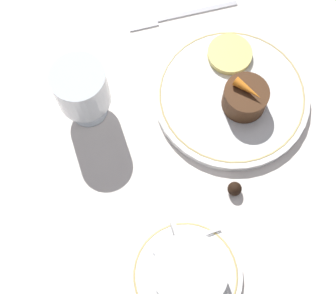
# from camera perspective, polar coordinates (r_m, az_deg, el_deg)

# --- Properties ---
(ground_plane) EXTENTS (3.00, 3.00, 0.00)m
(ground_plane) POSITION_cam_1_polar(r_m,az_deg,el_deg) (0.75, 4.86, 5.10)
(ground_plane) COLOR white
(dinner_plate) EXTENTS (0.25, 0.25, 0.01)m
(dinner_plate) POSITION_cam_1_polar(r_m,az_deg,el_deg) (0.75, 7.71, 6.27)
(dinner_plate) COLOR white
(dinner_plate) RESTS_ON ground_plane
(saucer) EXTENTS (0.16, 0.16, 0.01)m
(saucer) POSITION_cam_1_polar(r_m,az_deg,el_deg) (0.67, 2.16, -15.32)
(saucer) COLOR white
(saucer) RESTS_ON ground_plane
(coffee_cup) EXTENTS (0.12, 0.10, 0.07)m
(coffee_cup) POSITION_cam_1_polar(r_m,az_deg,el_deg) (0.63, 2.60, -15.04)
(coffee_cup) COLOR white
(coffee_cup) RESTS_ON saucer
(spoon) EXTENTS (0.02, 0.10, 0.00)m
(spoon) POSITION_cam_1_polar(r_m,az_deg,el_deg) (0.67, 1.34, -11.65)
(spoon) COLOR silver
(spoon) RESTS_ON saucer
(wine_glass) EXTENTS (0.08, 0.08, 0.11)m
(wine_glass) POSITION_cam_1_polar(r_m,az_deg,el_deg) (0.69, -10.46, 6.86)
(wine_glass) COLOR silver
(wine_glass) RESTS_ON ground_plane
(fork) EXTENTS (0.03, 0.19, 0.01)m
(fork) POSITION_cam_1_polar(r_m,az_deg,el_deg) (0.83, 0.34, 15.61)
(fork) COLOR silver
(fork) RESTS_ON ground_plane
(dessert_cake) EXTENTS (0.07, 0.07, 0.04)m
(dessert_cake) POSITION_cam_1_polar(r_m,az_deg,el_deg) (0.72, 9.38, 5.93)
(dessert_cake) COLOR #4C2D19
(dessert_cake) RESTS_ON dinner_plate
(carrot_garnish) EXTENTS (0.05, 0.04, 0.01)m
(carrot_garnish) POSITION_cam_1_polar(r_m,az_deg,el_deg) (0.70, 9.73, 6.93)
(carrot_garnish) COLOR orange
(carrot_garnish) RESTS_ON dessert_cake
(pineapple_slice) EXTENTS (0.07, 0.07, 0.01)m
(pineapple_slice) POSITION_cam_1_polar(r_m,az_deg,el_deg) (0.77, 7.53, 11.17)
(pineapple_slice) COLOR #EFE075
(pineapple_slice) RESTS_ON dinner_plate
(chocolate_truffle) EXTENTS (0.02, 0.02, 0.02)m
(chocolate_truffle) POSITION_cam_1_polar(r_m,az_deg,el_deg) (0.69, 8.12, -5.07)
(chocolate_truffle) COLOR black
(chocolate_truffle) RESTS_ON ground_plane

